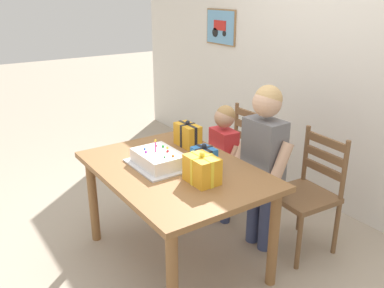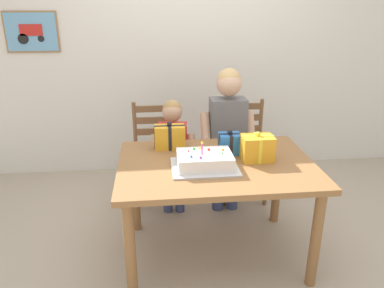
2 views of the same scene
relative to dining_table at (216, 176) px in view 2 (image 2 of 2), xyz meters
name	(u,v)px [view 2 (image 2 of 2)]	position (x,y,z in m)	size (l,w,h in m)	color
ground_plane	(214,253)	(0.00, 0.00, -0.65)	(20.00, 20.00, 0.00)	tan
back_wall	(191,51)	(-0.01, 1.66, 0.65)	(6.40, 0.11, 2.60)	silver
dining_table	(216,176)	(0.00, 0.00, 0.00)	(1.34, 0.95, 0.75)	olive
birthday_cake	(205,161)	(-0.09, -0.07, 0.15)	(0.44, 0.34, 0.19)	silver
gift_box_red_large	(230,144)	(0.12, 0.16, 0.18)	(0.16, 0.13, 0.18)	#286BB7
gift_box_beside_cake	(257,148)	(0.29, 0.02, 0.19)	(0.22, 0.17, 0.21)	gold
gift_box_corner_small	(170,137)	(-0.30, 0.31, 0.19)	(0.23, 0.13, 0.21)	gold
chair_left	(156,153)	(-0.41, 0.91, -0.18)	(0.42, 0.42, 0.92)	brown
chair_right	(242,149)	(0.41, 0.91, -0.18)	(0.45, 0.45, 0.92)	brown
child_older	(227,128)	(0.20, 0.64, 0.13)	(0.47, 0.26, 1.29)	#38426B
child_younger	(173,147)	(-0.27, 0.64, -0.02)	(0.39, 0.23, 1.03)	#38426B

